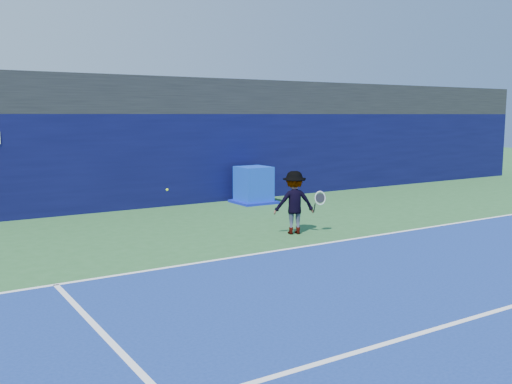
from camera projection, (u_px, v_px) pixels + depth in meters
ground at (384, 283)px, 10.18m from camera, size 80.00×80.00×0.00m
baseline at (287, 249)px, 12.69m from camera, size 24.00×0.10×0.01m
service_line at (481, 315)px, 8.50m from camera, size 24.00×0.10×0.01m
stadium_band at (142, 96)px, 19.32m from camera, size 36.00×3.00×1.20m
back_wall_assembly at (155, 160)px, 18.76m from camera, size 36.00×1.03×3.00m
equipment_cart at (254, 186)px, 19.31m from camera, size 1.31×1.31×1.24m
tennis_player at (294, 203)px, 14.29m from camera, size 1.32×0.93×1.59m
tennis_ball at (167, 190)px, 13.60m from camera, size 0.06×0.06×0.06m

